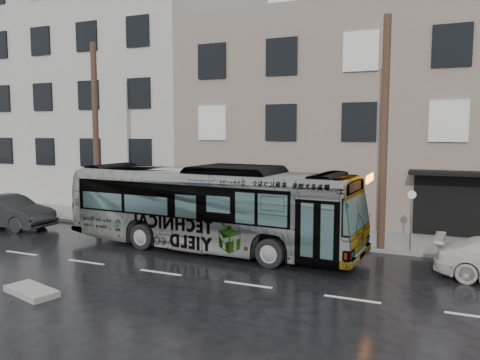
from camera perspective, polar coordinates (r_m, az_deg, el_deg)
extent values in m
plane|color=black|center=(18.39, -5.37, -9.06)|extent=(120.00, 120.00, 0.00)
cube|color=gray|center=(22.68, 0.60, -5.97)|extent=(90.00, 3.60, 0.15)
cube|color=gray|center=(28.51, 16.25, 7.20)|extent=(20.00, 12.00, 11.00)
cube|color=#B2B0A8|center=(40.03, -18.69, 10.27)|extent=(26.00, 15.00, 16.00)
cylinder|color=#513728|center=(18.99, 17.15, 5.37)|extent=(0.30, 0.30, 9.00)
cylinder|color=#513728|center=(24.78, -17.18, 5.43)|extent=(0.30, 0.30, 9.00)
cylinder|color=slate|center=(19.20, 20.13, -4.63)|extent=(0.06, 0.06, 2.40)
imported|color=#B2B2B2|center=(18.83, -3.83, -3.37)|extent=(12.46, 3.72, 3.42)
imported|color=black|center=(25.82, -26.47, -3.48)|extent=(4.92, 1.75, 1.62)
cube|color=gray|center=(15.35, -24.08, -12.27)|extent=(1.95, 1.24, 0.18)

